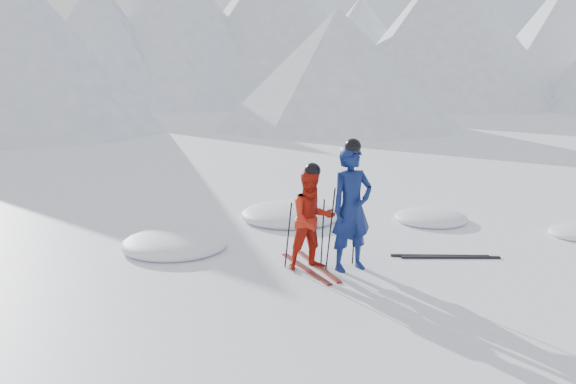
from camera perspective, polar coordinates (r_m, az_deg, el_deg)
ground at (r=11.56m, az=10.17°, el=-4.79°), size 160.00×160.00×0.00m
mountain_range at (r=45.82m, az=-13.49°, el=15.47°), size 106.15×62.94×15.53m
skier_blue at (r=9.76m, az=5.98°, el=-1.54°), size 0.75×0.50×2.02m
skier_red at (r=9.81m, az=2.27°, el=-2.61°), size 0.87×0.72×1.63m
pole_blue_left at (r=9.80m, az=3.99°, el=-3.49°), size 0.13×0.09×1.35m
pole_blue_right at (r=10.18m, az=6.27°, el=-2.96°), size 0.13×0.08×1.35m
pole_red_left at (r=9.94m, az=0.02°, el=-4.03°), size 0.11×0.09×1.09m
pole_red_right at (r=10.15m, az=3.26°, el=-3.72°), size 0.11×0.08×1.09m
ski_worn_left at (r=9.97m, az=1.64°, el=-7.16°), size 0.25×1.70×0.03m
ski_worn_right at (r=10.09m, az=2.82°, el=-6.94°), size 0.37×1.69×0.03m
ski_loose_a at (r=10.94m, az=14.04°, el=-5.82°), size 1.49×0.97×0.03m
ski_loose_b at (r=10.90m, az=14.96°, el=-5.92°), size 1.52×0.92×0.03m
snow_lumps at (r=12.43m, az=1.20°, el=-3.48°), size 8.70×5.59×0.47m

